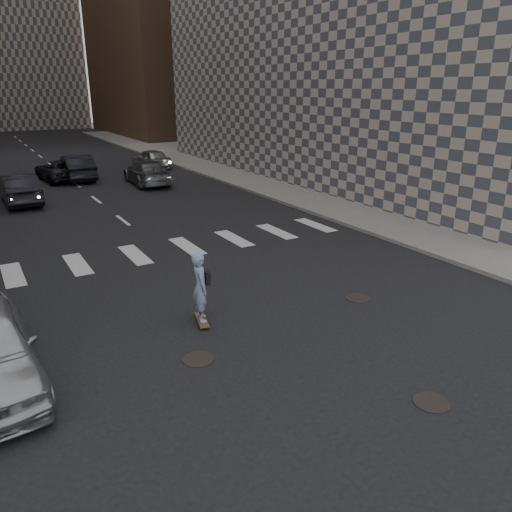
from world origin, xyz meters
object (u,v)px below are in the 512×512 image
(traffic_car_e, at_px, (77,167))
(skateboarder, at_px, (201,287))
(traffic_car_d, at_px, (151,158))
(traffic_car_b, at_px, (147,172))
(traffic_car_c, at_px, (59,170))
(traffic_car_a, at_px, (20,189))

(traffic_car_e, bearing_deg, skateboarder, 87.26)
(traffic_car_d, distance_m, traffic_car_e, 6.22)
(traffic_car_b, bearing_deg, traffic_car_e, -44.22)
(traffic_car_b, distance_m, traffic_car_d, 6.48)
(traffic_car_c, bearing_deg, skateboarder, 82.25)
(traffic_car_d, bearing_deg, traffic_car_e, 16.77)
(skateboarder, distance_m, traffic_car_d, 26.24)
(traffic_car_a, bearing_deg, traffic_car_c, -117.31)
(traffic_car_b, height_order, traffic_car_e, traffic_car_e)
(skateboarder, bearing_deg, traffic_car_b, 89.30)
(traffic_car_a, distance_m, traffic_car_e, 6.90)
(skateboarder, xyz_separation_m, traffic_car_e, (1.59, 22.84, -0.19))
(skateboarder, distance_m, traffic_car_a, 17.35)
(traffic_car_a, xyz_separation_m, traffic_car_d, (9.71, 8.00, -0.07))
(traffic_car_a, distance_m, traffic_car_c, 6.68)
(traffic_car_a, xyz_separation_m, traffic_car_e, (3.95, 5.65, 0.04))
(traffic_car_c, height_order, traffic_car_d, traffic_car_d)
(traffic_car_c, xyz_separation_m, traffic_car_d, (6.78, 2.00, 0.05))
(traffic_car_a, height_order, traffic_car_d, traffic_car_a)
(traffic_car_a, bearing_deg, traffic_car_b, -166.50)
(skateboarder, height_order, traffic_car_c, skateboarder)
(skateboarder, height_order, traffic_car_d, skateboarder)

